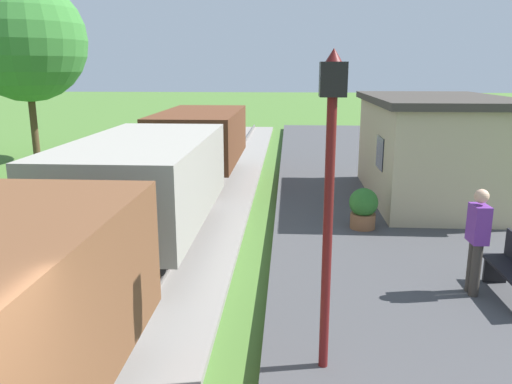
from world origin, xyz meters
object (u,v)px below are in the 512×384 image
at_px(lamp_post_near, 330,157).
at_px(tree_field_left, 25,41).
at_px(station_hut, 433,148).
at_px(potted_planter, 363,208).
at_px(person_waiting, 477,238).
at_px(freight_train, 145,187).

xyz_separation_m(lamp_post_near, tree_field_left, (-10.88, 14.62, 1.99)).
relative_size(station_hut, potted_planter, 6.33).
bearing_deg(potted_planter, tree_field_left, 143.00).
bearing_deg(lamp_post_near, potted_planter, 77.40).
distance_m(station_hut, person_waiting, 6.23).
height_order(freight_train, lamp_post_near, lamp_post_near).
distance_m(freight_train, station_hut, 7.86).
xyz_separation_m(freight_train, tree_field_left, (-7.53, 10.24, 3.39)).
xyz_separation_m(freight_train, lamp_post_near, (3.36, -4.38, 1.41)).
height_order(person_waiting, lamp_post_near, lamp_post_near).
distance_m(station_hut, tree_field_left, 15.96).
xyz_separation_m(station_hut, tree_field_left, (-14.33, 6.30, 3.14)).
distance_m(lamp_post_near, tree_field_left, 18.34).
relative_size(freight_train, lamp_post_near, 5.24).
distance_m(freight_train, lamp_post_near, 5.69).
distance_m(person_waiting, potted_planter, 3.58).
bearing_deg(tree_field_left, freight_train, -53.70).
distance_m(person_waiting, tree_field_left, 18.62).
xyz_separation_m(freight_train, person_waiting, (5.85, -2.20, -0.21)).
height_order(potted_planter, tree_field_left, tree_field_left).
bearing_deg(tree_field_left, station_hut, -23.75).
distance_m(potted_planter, lamp_post_near, 6.00).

